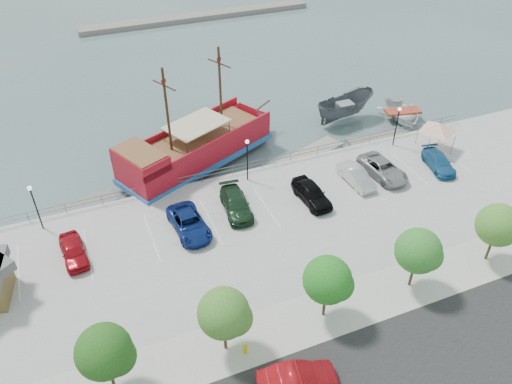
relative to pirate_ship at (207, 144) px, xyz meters
name	(u,v)px	position (x,y,z in m)	size (l,w,h in m)	color
ground	(276,231)	(1.97, -12.45, -1.97)	(160.00, 160.00, 0.00)	#435754
street	(386,384)	(1.97, -28.45, -0.96)	(100.00, 8.00, 0.04)	black
sidewalk	(336,310)	(1.97, -22.45, -0.96)	(100.00, 4.00, 0.05)	#B9B6A4
seawall_railing	(242,168)	(1.97, -4.65, -0.45)	(50.00, 0.06, 1.00)	slate
far_shore	(198,16)	(11.97, 42.55, -1.57)	(40.00, 3.00, 0.80)	gray
pirate_ship	(207,144)	(0.00, 0.00, 0.00)	(18.77, 12.21, 11.78)	maroon
patrol_boat	(344,109)	(16.86, 1.95, -0.50)	(2.86, 7.62, 2.95)	#494F55
speedboat	(402,114)	(23.17, -0.36, -1.30)	(4.62, 6.47, 1.34)	silver
dock_west	(78,208)	(-13.16, -3.25, -1.78)	(6.86, 1.96, 0.39)	slate
dock_mid	(310,154)	(9.91, -3.25, -1.75)	(7.75, 2.21, 0.44)	gray
dock_east	(376,139)	(17.90, -3.25, -1.79)	(6.41, 1.83, 0.37)	slate
canopy_tent	(439,123)	(21.26, -8.11, 2.03)	(5.02, 5.02, 3.45)	slate
street_sedan	(298,379)	(-3.00, -26.59, -0.19)	(1.65, 4.72, 1.56)	#A70F15
fire_hydrant	(245,348)	(-5.01, -23.25, -0.53)	(0.28, 0.28, 0.81)	#D2C400
lamp_post_left	(34,200)	(-16.03, -5.95, 1.97)	(0.36, 0.36, 4.28)	black
lamp_post_mid	(247,153)	(1.97, -5.95, 1.97)	(0.36, 0.36, 4.28)	black
lamp_post_right	(398,120)	(17.97, -5.95, 1.97)	(0.36, 0.36, 4.28)	black
tree_b	(107,353)	(-12.88, -22.52, 2.32)	(3.30, 3.20, 5.00)	#473321
tree_c	(226,314)	(-5.88, -22.52, 2.32)	(3.30, 3.20, 5.00)	#473321
tree_d	(330,281)	(1.12, -22.52, 2.32)	(3.30, 3.20, 5.00)	#473321
tree_e	(420,252)	(8.12, -22.52, 2.32)	(3.30, 3.20, 5.00)	#473321
tree_f	(500,226)	(15.12, -22.52, 2.32)	(3.30, 3.20, 5.00)	#473321
parked_car_a	(73,251)	(-13.97, -10.48, -0.25)	(1.72, 4.26, 1.45)	#A40D16
parked_car_c	(189,223)	(-4.98, -10.75, -0.23)	(2.47, 5.35, 1.49)	navy
parked_car_d	(236,204)	(-0.61, -9.84, -0.23)	(2.08, 5.12, 1.49)	#19361F
parked_car_e	(312,193)	(5.97, -11.00, -0.16)	(1.93, 4.79, 1.63)	black
parked_car_f	(356,176)	(10.96, -10.17, -0.24)	(1.55, 4.43, 1.46)	silver
parked_car_g	(383,169)	(13.88, -10.10, -0.22)	(2.50, 5.41, 1.50)	gray
parked_car_h	(439,162)	(19.50, -11.06, -0.30)	(1.88, 4.62, 1.34)	#1E5C8D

